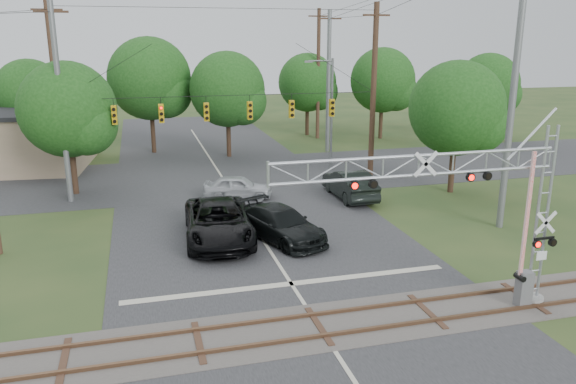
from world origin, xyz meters
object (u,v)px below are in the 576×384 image
object	(u,v)px
pickup_black	(219,222)
car_dark	(281,224)
crossing_gantry	(469,202)
traffic_signal_span	(243,101)
sedan_silver	(238,187)
streetlight	(330,108)

from	to	relation	value
pickup_black	car_dark	size ratio (longest dim) A/B	1.23
crossing_gantry	traffic_signal_span	distance (m)	18.88
crossing_gantry	sedan_silver	xyz separation A→B (m)	(-4.89, 16.50, -3.37)
traffic_signal_span	sedan_silver	world-z (taller)	traffic_signal_span
sedan_silver	streetlight	size ratio (longest dim) A/B	0.51
crossing_gantry	pickup_black	xyz separation A→B (m)	(-7.06, 9.57, -3.14)
traffic_signal_span	sedan_silver	size ratio (longest dim) A/B	4.75
traffic_signal_span	car_dark	distance (m)	10.65
streetlight	car_dark	bearing A→B (deg)	-117.48
car_dark	streetlight	xyz separation A→B (m)	(7.10, 13.66, 3.67)
crossing_gantry	car_dark	xyz separation A→B (m)	(-4.18, 8.86, -3.28)
crossing_gantry	sedan_silver	distance (m)	17.54
pickup_black	sedan_silver	size ratio (longest dim) A/B	1.64
crossing_gantry	car_dark	bearing A→B (deg)	115.27
car_dark	sedan_silver	size ratio (longest dim) A/B	1.33
crossing_gantry	pickup_black	world-z (taller)	crossing_gantry
traffic_signal_span	streetlight	world-z (taller)	traffic_signal_span
pickup_black	traffic_signal_span	bearing A→B (deg)	75.86
car_dark	traffic_signal_span	bearing A→B (deg)	68.20
sedan_silver	streetlight	bearing A→B (deg)	-36.78
crossing_gantry	streetlight	distance (m)	22.71
traffic_signal_span	streetlight	bearing A→B (deg)	30.49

